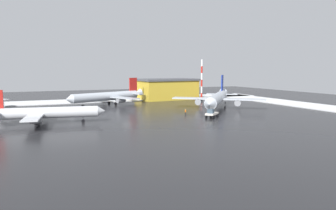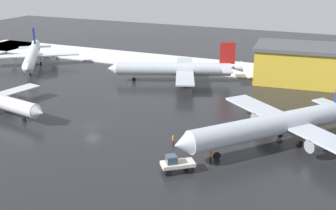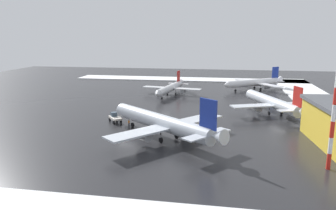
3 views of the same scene
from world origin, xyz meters
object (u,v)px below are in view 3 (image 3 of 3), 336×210
(airplane_distant_tail, at_px, (254,83))
(ground_crew_near_tug, at_px, (129,123))
(ground_crew_by_nose_gear, at_px, (147,116))
(airplane_parked_portside, at_px, (272,102))
(airplane_far_rear, at_px, (162,122))
(antenna_mast, at_px, (333,121))
(airplane_parked_starboard, at_px, (170,88))
(pushback_tug, at_px, (115,117))

(airplane_distant_tail, xyz_separation_m, ground_crew_near_tug, (-63.10, 35.47, -2.03))
(ground_crew_by_nose_gear, bearing_deg, airplane_parked_portside, 62.78)
(airplane_far_rear, bearing_deg, airplane_parked_portside, -93.73)
(airplane_parked_portside, relative_size, airplane_distant_tail, 1.19)
(airplane_far_rear, distance_m, antenna_mast, 33.68)
(airplane_parked_starboard, height_order, pushback_tug, airplane_parked_starboard)
(pushback_tug, bearing_deg, airplane_distant_tail, -72.14)
(airplane_far_rear, relative_size, pushback_tug, 6.07)
(airplane_parked_portside, bearing_deg, ground_crew_by_nose_gear, 89.95)
(ground_crew_near_tug, height_order, ground_crew_by_nose_gear, same)
(ground_crew_by_nose_gear, height_order, antenna_mast, antenna_mast)
(antenna_mast, bearing_deg, airplane_parked_portside, 5.52)
(airplane_far_rear, bearing_deg, airplane_distant_tail, -70.25)
(airplane_parked_portside, xyz_separation_m, airplane_parked_starboard, (23.56, 34.22, -0.45))
(pushback_tug, xyz_separation_m, ground_crew_by_nose_gear, (3.77, -7.81, -0.31))
(airplane_parked_portside, relative_size, ground_crew_near_tug, 18.08)
(airplane_parked_portside, height_order, airplane_distant_tail, airplane_parked_portside)
(airplane_parked_starboard, distance_m, antenna_mast, 75.18)
(pushback_tug, bearing_deg, ground_crew_near_tug, -163.14)
(ground_crew_near_tug, bearing_deg, airplane_far_rear, 164.93)
(pushback_tug, bearing_deg, airplane_parked_portside, -105.41)
(airplane_parked_portside, distance_m, pushback_tug, 45.60)
(airplane_distant_tail, height_order, pushback_tug, airplane_distant_tail)
(ground_crew_by_nose_gear, bearing_deg, antenna_mast, 5.39)
(airplane_distant_tail, bearing_deg, pushback_tug, 19.50)
(airplane_distant_tail, relative_size, ground_crew_by_nose_gear, 15.24)
(pushback_tug, distance_m, antenna_mast, 52.09)
(airplane_parked_starboard, bearing_deg, airplane_parked_portside, 65.18)
(ground_crew_near_tug, bearing_deg, airplane_parked_starboard, -70.57)
(airplane_distant_tail, bearing_deg, airplane_parked_portside, 55.87)
(airplane_parked_starboard, xyz_separation_m, antenna_mast, (-64.51, -38.18, 5.72))
(airplane_distant_tail, distance_m, airplane_parked_starboard, 37.43)
(airplane_parked_portside, bearing_deg, airplane_parked_starboard, 33.42)
(airplane_parked_portside, distance_m, ground_crew_near_tug, 42.76)
(airplane_far_rear, relative_size, ground_crew_near_tug, 17.66)
(antenna_mast, bearing_deg, ground_crew_by_nose_gear, 54.60)
(pushback_tug, bearing_deg, airplane_parked_starboard, -48.86)
(airplane_parked_portside, distance_m, ground_crew_by_nose_gear, 36.97)
(airplane_far_rear, xyz_separation_m, airplane_distant_tail, (71.05, -25.41, -0.58))
(airplane_parked_portside, bearing_deg, ground_crew_near_tug, 97.39)
(ground_crew_near_tug, bearing_deg, pushback_tug, -11.78)
(airplane_parked_starboard, relative_size, ground_crew_near_tug, 16.18)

